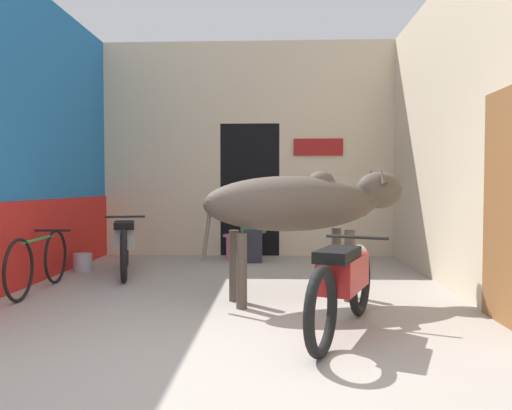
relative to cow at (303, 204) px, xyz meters
name	(u,v)px	position (x,y,z in m)	size (l,w,h in m)	color
ground_plane	(204,361)	(-0.79, -1.90, -1.04)	(30.00, 30.00, 0.00)	#9E9389
wall_left_shopfront	(23,139)	(-3.43, 0.75, 0.78)	(0.25, 5.33, 3.76)	#236BAD
wall_back_with_doorway	(249,163)	(-0.78, 3.67, 0.60)	(5.10, 0.93, 3.76)	beige
wall_right_with_door	(455,134)	(1.85, 0.72, 0.82)	(0.22, 5.33, 3.76)	beige
cow	(303,204)	(0.00, 0.00, 0.00)	(2.30, 1.17, 1.44)	#4C4238
motorcycle_near	(343,281)	(0.28, -1.19, -0.59)	(0.86, 1.84, 0.78)	black
motorcycle_far	(125,242)	(-2.40, 1.52, -0.59)	(0.72, 1.88, 0.79)	black
bicycle	(39,262)	(-3.04, 0.32, -0.69)	(0.44, 1.69, 0.70)	black
shopkeeper_seated	(253,222)	(-0.66, 2.73, -0.39)	(0.41, 0.33, 1.23)	#282833
plastic_stool	(233,246)	(-1.01, 2.94, -0.81)	(0.33, 0.33, 0.42)	#DB6093
bucket	(83,263)	(-3.07, 1.68, -0.91)	(0.26, 0.26, 0.26)	#A8A8B2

